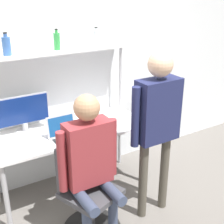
{
  "coord_description": "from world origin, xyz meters",
  "views": [
    {
      "loc": [
        -1.2,
        -2.5,
        2.24
      ],
      "look_at": [
        0.22,
        -0.16,
        1.12
      ],
      "focal_mm": 50.0,
      "sensor_mm": 36.0,
      "label": 1
    }
  ],
  "objects_px": {
    "person_seated": "(90,158)",
    "bottle_blue": "(7,46)",
    "person_standing": "(157,116)",
    "monitor": "(24,113)",
    "laptop": "(63,132)",
    "bottle_green": "(57,41)",
    "office_chair": "(88,206)",
    "bottle_clear": "(96,38)",
    "cell_phone": "(89,132)"
  },
  "relations": [
    {
      "from": "bottle_blue",
      "to": "person_standing",
      "type": "bearing_deg",
      "value": -42.76
    },
    {
      "from": "bottle_clear",
      "to": "bottle_blue",
      "type": "xyz_separation_m",
      "value": [
        -0.98,
        0.0,
        0.01
      ]
    },
    {
      "from": "person_standing",
      "to": "bottle_clear",
      "type": "distance_m",
      "value": 1.17
    },
    {
      "from": "monitor",
      "to": "bottle_green",
      "type": "bearing_deg",
      "value": 0.72
    },
    {
      "from": "cell_phone",
      "to": "bottle_blue",
      "type": "bearing_deg",
      "value": 149.89
    },
    {
      "from": "laptop",
      "to": "person_seated",
      "type": "relative_size",
      "value": 0.22
    },
    {
      "from": "laptop",
      "to": "bottle_blue",
      "type": "xyz_separation_m",
      "value": [
        -0.38,
        0.35,
        0.86
      ]
    },
    {
      "from": "bottle_blue",
      "to": "laptop",
      "type": "bearing_deg",
      "value": -42.81
    },
    {
      "from": "office_chair",
      "to": "person_seated",
      "type": "distance_m",
      "value": 0.55
    },
    {
      "from": "monitor",
      "to": "cell_phone",
      "type": "distance_m",
      "value": 0.72
    },
    {
      "from": "cell_phone",
      "to": "bottle_green",
      "type": "height_order",
      "value": "bottle_green"
    },
    {
      "from": "person_seated",
      "to": "bottle_clear",
      "type": "xyz_separation_m",
      "value": [
        0.6,
        0.95,
        0.86
      ]
    },
    {
      "from": "bottle_green",
      "to": "bottle_blue",
      "type": "relative_size",
      "value": 0.99
    },
    {
      "from": "person_seated",
      "to": "laptop",
      "type": "bearing_deg",
      "value": 89.99
    },
    {
      "from": "monitor",
      "to": "person_standing",
      "type": "bearing_deg",
      "value": -45.01
    },
    {
      "from": "laptop",
      "to": "office_chair",
      "type": "xyz_separation_m",
      "value": [
        -0.01,
        -0.56,
        -0.55
      ]
    },
    {
      "from": "person_seated",
      "to": "bottle_blue",
      "type": "height_order",
      "value": "bottle_blue"
    },
    {
      "from": "person_seated",
      "to": "person_standing",
      "type": "distance_m",
      "value": 0.75
    },
    {
      "from": "person_standing",
      "to": "bottle_clear",
      "type": "relative_size",
      "value": 8.25
    },
    {
      "from": "laptop",
      "to": "office_chair",
      "type": "distance_m",
      "value": 0.78
    },
    {
      "from": "bottle_clear",
      "to": "bottle_green",
      "type": "bearing_deg",
      "value": 180.0
    },
    {
      "from": "office_chair",
      "to": "person_standing",
      "type": "distance_m",
      "value": 1.08
    },
    {
      "from": "bottle_blue",
      "to": "bottle_green",
      "type": "bearing_deg",
      "value": 0.0
    },
    {
      "from": "person_standing",
      "to": "bottle_green",
      "type": "xyz_separation_m",
      "value": [
        -0.56,
        0.99,
        0.61
      ]
    },
    {
      "from": "laptop",
      "to": "person_standing",
      "type": "xyz_separation_m",
      "value": [
        0.7,
        -0.64,
        0.26
      ]
    },
    {
      "from": "office_chair",
      "to": "bottle_clear",
      "type": "height_order",
      "value": "bottle_clear"
    },
    {
      "from": "bottle_green",
      "to": "person_seated",
      "type": "bearing_deg",
      "value": -98.07
    },
    {
      "from": "office_chair",
      "to": "person_standing",
      "type": "relative_size",
      "value": 0.54
    },
    {
      "from": "laptop",
      "to": "bottle_blue",
      "type": "relative_size",
      "value": 1.4
    },
    {
      "from": "monitor",
      "to": "bottle_clear",
      "type": "xyz_separation_m",
      "value": [
        0.89,
        0.01,
        0.7
      ]
    },
    {
      "from": "office_chair",
      "to": "person_standing",
      "type": "bearing_deg",
      "value": -7.06
    },
    {
      "from": "bottle_clear",
      "to": "bottle_green",
      "type": "height_order",
      "value": "bottle_green"
    },
    {
      "from": "laptop",
      "to": "person_standing",
      "type": "height_order",
      "value": "person_standing"
    },
    {
      "from": "person_seated",
      "to": "monitor",
      "type": "bearing_deg",
      "value": 107.14
    },
    {
      "from": "office_chair",
      "to": "laptop",
      "type": "bearing_deg",
      "value": 88.56
    },
    {
      "from": "person_standing",
      "to": "bottle_clear",
      "type": "xyz_separation_m",
      "value": [
        -0.1,
        0.99,
        0.6
      ]
    },
    {
      "from": "cell_phone",
      "to": "bottle_green",
      "type": "distance_m",
      "value": 1.01
    },
    {
      "from": "office_chair",
      "to": "person_seated",
      "type": "bearing_deg",
      "value": -71.98
    },
    {
      "from": "cell_phone",
      "to": "bottle_blue",
      "type": "distance_m",
      "value": 1.2
    },
    {
      "from": "bottle_blue",
      "to": "person_seated",
      "type": "bearing_deg",
      "value": -68.29
    },
    {
      "from": "cell_phone",
      "to": "bottle_green",
      "type": "xyz_separation_m",
      "value": [
        -0.14,
        0.38,
        0.92
      ]
    },
    {
      "from": "person_standing",
      "to": "bottle_clear",
      "type": "height_order",
      "value": "bottle_clear"
    },
    {
      "from": "office_chair",
      "to": "bottle_green",
      "type": "xyz_separation_m",
      "value": [
        0.15,
        0.91,
        1.42
      ]
    },
    {
      "from": "cell_phone",
      "to": "bottle_clear",
      "type": "xyz_separation_m",
      "value": [
        0.32,
        0.38,
        0.92
      ]
    },
    {
      "from": "office_chair",
      "to": "bottle_clear",
      "type": "relative_size",
      "value": 4.49
    },
    {
      "from": "monitor",
      "to": "bottle_clear",
      "type": "bearing_deg",
      "value": 0.35
    },
    {
      "from": "bottle_green",
      "to": "cell_phone",
      "type": "bearing_deg",
      "value": -69.28
    },
    {
      "from": "person_standing",
      "to": "bottle_clear",
      "type": "bearing_deg",
      "value": 95.76
    },
    {
      "from": "person_standing",
      "to": "bottle_green",
      "type": "relative_size",
      "value": 7.85
    },
    {
      "from": "person_seated",
      "to": "person_standing",
      "type": "xyz_separation_m",
      "value": [
        0.7,
        -0.05,
        0.26
      ]
    }
  ]
}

